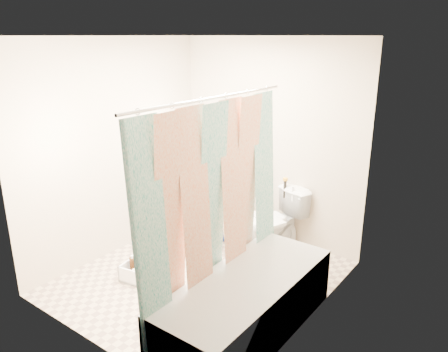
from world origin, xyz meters
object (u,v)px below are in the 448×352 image
Objects in this scene: bathtub at (246,303)px; plumber at (213,179)px; toilet at (275,222)px; cleaning_caddy at (137,273)px.

bathtub is 1.68m from plumber.
cleaning_caddy is (-0.80, -1.40, -0.29)m from toilet.
toilet is 0.43× the size of plumber.
cleaning_caddy is at bearing -98.69° from toilet.
bathtub is at bearing -47.71° from toilet.
plumber is at bearing 138.26° from bathtub.
cleaning_caddy is (-0.17, -1.05, -0.77)m from plumber.
plumber reaches higher than bathtub.
plumber is 1.32m from cleaning_caddy.
toilet is at bearing 50.44° from cleaning_caddy.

